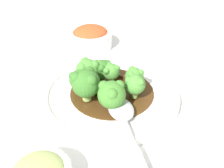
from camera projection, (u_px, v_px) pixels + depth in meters
ground_plane at (112, 98)px, 0.53m from camera, size 4.00×4.00×0.00m
main_plate at (112, 94)px, 0.53m from camera, size 0.27×0.27×0.02m
beef_strip_0 at (103, 90)px, 0.52m from camera, size 0.05×0.04×0.01m
beef_strip_1 at (117, 95)px, 0.50m from camera, size 0.07×0.06×0.01m
beef_strip_2 at (125, 76)px, 0.55m from camera, size 0.06×0.04×0.01m
broccoli_floret_0 at (86, 83)px, 0.48m from camera, size 0.05×0.05×0.06m
broccoli_floret_1 at (88, 70)px, 0.53m from camera, size 0.05×0.05×0.05m
broccoli_floret_2 at (102, 69)px, 0.54m from camera, size 0.04×0.04×0.05m
broccoli_floret_3 at (135, 84)px, 0.49m from camera, size 0.04×0.04×0.05m
broccoli_floret_4 at (134, 77)px, 0.51m from camera, size 0.04×0.04×0.05m
broccoli_floret_5 at (112, 94)px, 0.46m from camera, size 0.05×0.05×0.05m
broccoli_floret_6 at (79, 79)px, 0.51m from camera, size 0.04×0.04×0.04m
broccoli_floret_7 at (111, 72)px, 0.53m from camera, size 0.03×0.03×0.05m
serving_spoon at (123, 114)px, 0.46m from camera, size 0.18×0.12×0.01m
side_bowl_kimchi at (91, 37)px, 0.70m from camera, size 0.11×0.11×0.06m
sauce_dish at (214, 98)px, 0.52m from camera, size 0.07×0.07×0.01m
paper_napkin at (222, 113)px, 0.49m from camera, size 0.11×0.11×0.01m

